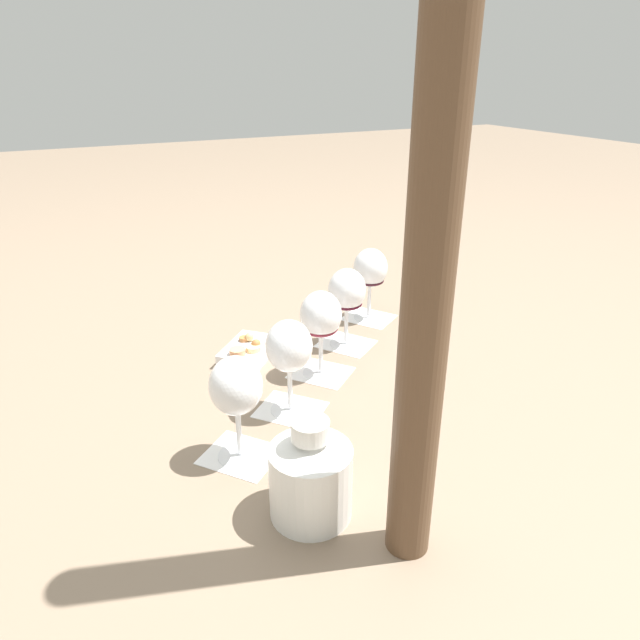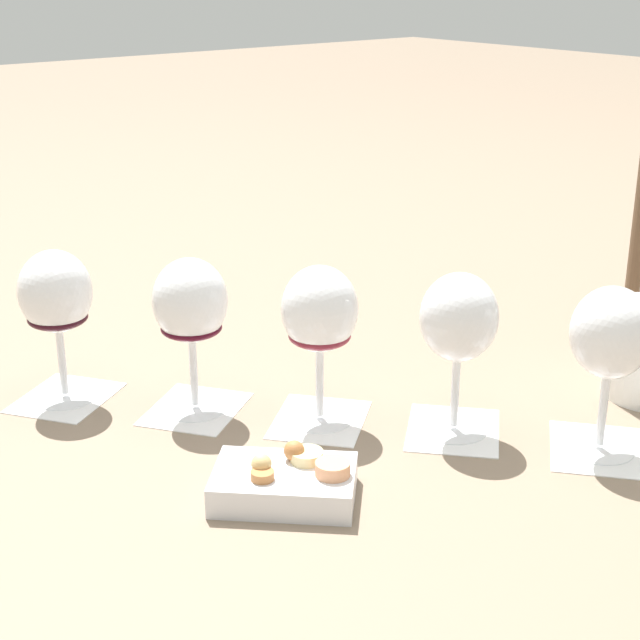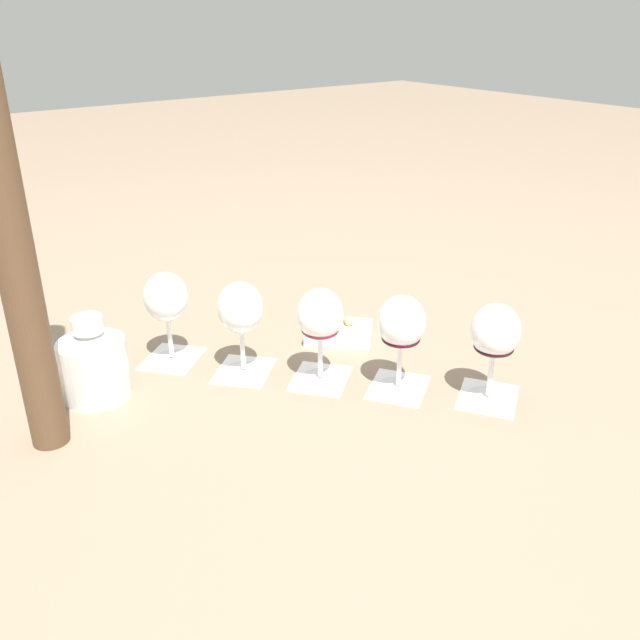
{
  "view_description": "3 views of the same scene",
  "coord_description": "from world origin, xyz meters",
  "px_view_note": "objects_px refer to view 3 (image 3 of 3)",
  "views": [
    {
      "loc": [
        -0.47,
        -0.95,
        0.6
      ],
      "look_at": [
        -0.0,
        0.0,
        0.12
      ],
      "focal_mm": 32.0,
      "sensor_mm": 36.0,
      "label": 1
    },
    {
      "loc": [
        -0.79,
        0.64,
        0.5
      ],
      "look_at": [
        -0.0,
        0.0,
        0.12
      ],
      "focal_mm": 55.0,
      "sensor_mm": 36.0,
      "label": 2
    },
    {
      "loc": [
        0.9,
        -0.68,
        0.65
      ],
      "look_at": [
        -0.0,
        0.0,
        0.12
      ],
      "focal_mm": 38.0,
      "sensor_mm": 36.0,
      "label": 3
    }
  ],
  "objects_px": {
    "wine_glass_2": "(318,319)",
    "wine_glass_4": "(495,335)",
    "wine_glass_0": "(166,301)",
    "ceramic_vase": "(93,363)",
    "snack_dish": "(338,331)",
    "wine_glass_3": "(401,326)",
    "wine_glass_1": "(241,312)"
  },
  "relations": [
    {
      "from": "wine_glass_0",
      "to": "ceramic_vase",
      "type": "distance_m",
      "value": 0.19
    },
    {
      "from": "wine_glass_4",
      "to": "wine_glass_3",
      "type": "bearing_deg",
      "value": -139.86
    },
    {
      "from": "wine_glass_3",
      "to": "wine_glass_4",
      "type": "xyz_separation_m",
      "value": [
        0.13,
        0.11,
        -0.0
      ]
    },
    {
      "from": "wine_glass_0",
      "to": "wine_glass_4",
      "type": "relative_size",
      "value": 1.0
    },
    {
      "from": "wine_glass_2",
      "to": "ceramic_vase",
      "type": "distance_m",
      "value": 0.41
    },
    {
      "from": "wine_glass_4",
      "to": "ceramic_vase",
      "type": "relative_size",
      "value": 1.15
    },
    {
      "from": "wine_glass_0",
      "to": "ceramic_vase",
      "type": "xyz_separation_m",
      "value": [
        0.05,
        -0.17,
        -0.06
      ]
    },
    {
      "from": "wine_glass_2",
      "to": "snack_dish",
      "type": "distance_m",
      "value": 0.21
    },
    {
      "from": "wine_glass_0",
      "to": "wine_glass_4",
      "type": "bearing_deg",
      "value": 38.96
    },
    {
      "from": "wine_glass_3",
      "to": "ceramic_vase",
      "type": "xyz_separation_m",
      "value": [
        -0.31,
        -0.46,
        -0.06
      ]
    },
    {
      "from": "wine_glass_0",
      "to": "wine_glass_3",
      "type": "bearing_deg",
      "value": 38.55
    },
    {
      "from": "wine_glass_4",
      "to": "snack_dish",
      "type": "height_order",
      "value": "wine_glass_4"
    },
    {
      "from": "wine_glass_1",
      "to": "wine_glass_0",
      "type": "bearing_deg",
      "value": -145.71
    },
    {
      "from": "wine_glass_4",
      "to": "ceramic_vase",
      "type": "height_order",
      "value": "wine_glass_4"
    },
    {
      "from": "wine_glass_1",
      "to": "ceramic_vase",
      "type": "height_order",
      "value": "wine_glass_1"
    },
    {
      "from": "ceramic_vase",
      "to": "snack_dish",
      "type": "distance_m",
      "value": 0.5
    },
    {
      "from": "wine_glass_3",
      "to": "wine_glass_4",
      "type": "bearing_deg",
      "value": 40.14
    },
    {
      "from": "wine_glass_4",
      "to": "wine_glass_1",
      "type": "bearing_deg",
      "value": -139.45
    },
    {
      "from": "wine_glass_0",
      "to": "ceramic_vase",
      "type": "height_order",
      "value": "wine_glass_0"
    },
    {
      "from": "wine_glass_4",
      "to": "snack_dish",
      "type": "bearing_deg",
      "value": -168.98
    },
    {
      "from": "wine_glass_1",
      "to": "wine_glass_3",
      "type": "relative_size",
      "value": 1.0
    },
    {
      "from": "ceramic_vase",
      "to": "snack_dish",
      "type": "height_order",
      "value": "ceramic_vase"
    },
    {
      "from": "snack_dish",
      "to": "wine_glass_0",
      "type": "bearing_deg",
      "value": -112.26
    },
    {
      "from": "wine_glass_0",
      "to": "wine_glass_3",
      "type": "distance_m",
      "value": 0.46
    },
    {
      "from": "wine_glass_0",
      "to": "wine_glass_1",
      "type": "relative_size",
      "value": 1.0
    },
    {
      "from": "wine_glass_3",
      "to": "snack_dish",
      "type": "bearing_deg",
      "value": 170.78
    },
    {
      "from": "wine_glass_0",
      "to": "wine_glass_1",
      "type": "xyz_separation_m",
      "value": [
        0.13,
        0.09,
        -0.0
      ]
    },
    {
      "from": "wine_glass_2",
      "to": "wine_glass_4",
      "type": "height_order",
      "value": "same"
    },
    {
      "from": "wine_glass_2",
      "to": "ceramic_vase",
      "type": "bearing_deg",
      "value": -118.82
    },
    {
      "from": "wine_glass_1",
      "to": "snack_dish",
      "type": "relative_size",
      "value": 1.12
    },
    {
      "from": "wine_glass_0",
      "to": "wine_glass_4",
      "type": "height_order",
      "value": "same"
    },
    {
      "from": "wine_glass_2",
      "to": "wine_glass_4",
      "type": "distance_m",
      "value": 0.32
    }
  ]
}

